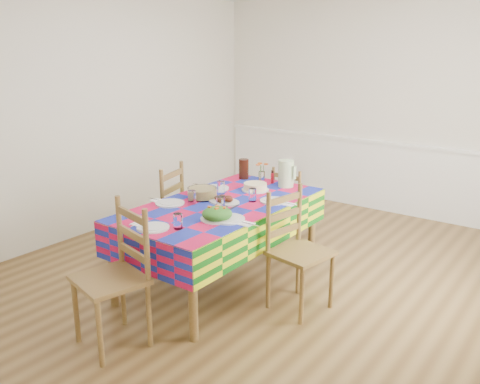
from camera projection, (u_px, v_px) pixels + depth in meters
name	position (u px, v px, depth m)	size (l,w,h in m)	color
room	(267.00, 132.00, 4.51)	(4.58, 5.08, 2.78)	brown
wainscot	(370.00, 172.00, 6.68)	(4.41, 0.06, 0.92)	white
dining_table	(221.00, 212.00, 4.49)	(1.04, 1.94, 0.75)	brown
setting_near_head	(162.00, 225.00, 3.85)	(0.40, 0.27, 0.12)	silver
setting_left_near	(177.00, 201.00, 4.44)	(0.46, 0.28, 0.12)	silver
setting_left_far	(217.00, 188.00, 4.84)	(0.49, 0.29, 0.13)	silver
setting_right_near	(226.00, 214.00, 4.10)	(0.51, 0.30, 0.13)	silver
setting_right_far	(266.00, 199.00, 4.51)	(0.46, 0.27, 0.12)	silver
meat_platter	(224.00, 200.00, 4.49)	(0.30, 0.22, 0.06)	silver
salad_platter	(217.00, 214.00, 4.04)	(0.27, 0.27, 0.11)	silver
pasta_bowl	(202.00, 193.00, 4.61)	(0.27, 0.27, 0.10)	white
cake	(255.00, 187.00, 4.86)	(0.26, 0.26, 0.07)	silver
serving_utensils	(227.00, 209.00, 4.30)	(0.13, 0.30, 0.01)	black
flower_vase	(262.00, 174.00, 5.14)	(0.13, 0.11, 0.21)	white
hot_sauce	(272.00, 177.00, 5.10)	(0.03, 0.03, 0.13)	red
green_pitcher	(286.00, 173.00, 4.97)	(0.15, 0.15, 0.26)	#B6D999
tea_pitcher	(244.00, 169.00, 5.27)	(0.10, 0.10, 0.21)	#33140B
name_card	(143.00, 231.00, 3.77)	(0.09, 0.03, 0.02)	silver
chair_near	(116.00, 277.00, 3.59)	(0.55, 0.54, 1.04)	brown
chair_far	(291.00, 206.00, 5.51)	(0.38, 0.36, 0.85)	brown
chair_left	(161.00, 214.00, 4.99)	(0.52, 0.53, 1.00)	brown
chair_right	(297.00, 251.00, 4.11)	(0.49, 0.51, 0.99)	brown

